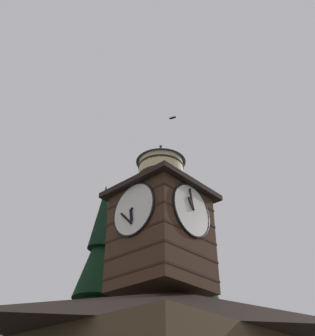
{
  "coord_description": "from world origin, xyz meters",
  "views": [
    {
      "loc": [
        10.91,
        8.53,
        1.75
      ],
      "look_at": [
        -1.53,
        -2.88,
        12.59
      ],
      "focal_mm": 42.18,
      "sensor_mm": 36.0,
      "label": 1
    }
  ],
  "objects": [
    {
      "name": "moon",
      "position": [
        -13.16,
        -29.1,
        10.65
      ],
      "size": [
        1.52,
        1.52,
        1.52
      ],
      "color": "silver"
    },
    {
      "name": "flying_bird_high",
      "position": [
        -5.16,
        -4.81,
        19.23
      ],
      "size": [
        0.29,
        0.49,
        0.12
      ],
      "color": "black"
    },
    {
      "name": "clock_tower",
      "position": [
        -1.58,
        -2.68,
        9.42
      ],
      "size": [
        4.25,
        4.25,
        7.74
      ],
      "color": "#422B1E",
      "rests_on": "building_main"
    },
    {
      "name": "pine_tree_behind",
      "position": [
        -3.62,
        -9.45,
        6.24
      ],
      "size": [
        5.33,
        5.33,
        15.05
      ],
      "color": "#473323",
      "rests_on": "ground_plane"
    }
  ]
}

